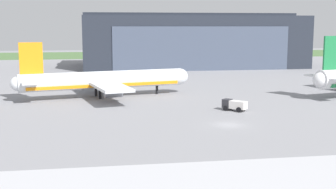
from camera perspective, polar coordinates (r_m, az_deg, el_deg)
ground_plane at (r=69.60m, az=7.74°, el=-3.82°), size 440.00×440.00×0.00m
grass_field_strip at (r=237.65m, az=-4.36°, el=5.05°), size 440.00×56.00×0.08m
maintenance_hangar at (r=170.24m, az=2.91°, el=6.79°), size 79.11×37.95×19.69m
airliner_far_right at (r=96.19m, az=-8.07°, el=1.77°), size 37.30×30.87×11.76m
baggage_tug at (r=80.88m, az=8.39°, el=-1.28°), size 4.20×4.19×1.98m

